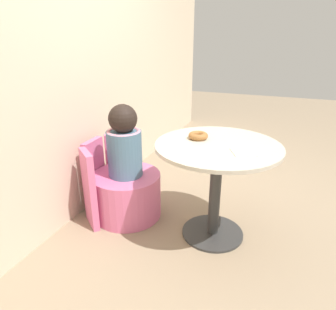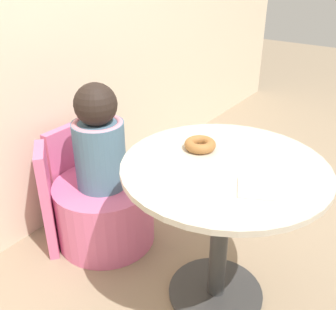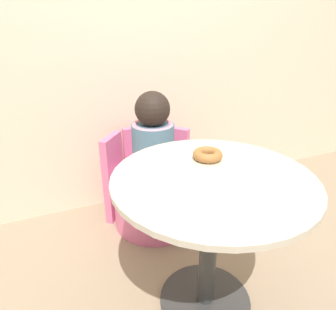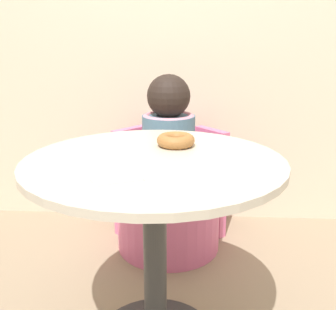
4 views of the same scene
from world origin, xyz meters
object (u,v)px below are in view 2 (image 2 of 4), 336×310
round_table (222,200)px  tub_chair (105,212)px  child_figure (99,140)px  donut (201,144)px

round_table → tub_chair: bearing=89.6°
round_table → tub_chair: 0.82m
child_figure → donut: (0.06, -0.57, 0.11)m
tub_chair → child_figure: child_figure is taller
round_table → donut: 0.26m
round_table → child_figure: size_ratio=1.51×
tub_chair → donut: 0.81m
tub_chair → child_figure: 0.45m
round_table → donut: donut is taller
tub_chair → donut: (0.06, -0.57, 0.56)m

